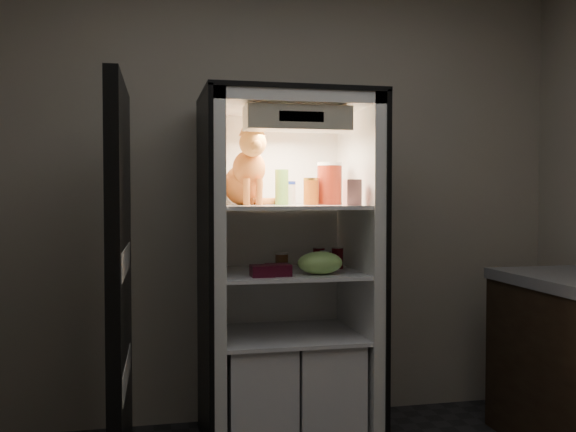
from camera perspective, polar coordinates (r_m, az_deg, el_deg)
The scene contains 16 objects.
room_shell at distance 2.12m, azimuth 7.82°, elevation 9.29°, with size 3.60×3.60×3.60m.
refrigerator at distance 3.48m, azimuth -0.21°, elevation -7.23°, with size 0.90×0.72×1.88m.
fridge_door at distance 3.02m, azimuth -14.72°, elevation -6.35°, with size 0.08×0.87×1.85m.
tabby_cat at distance 3.42m, azimuth -3.70°, elevation 3.65°, with size 0.37×0.41×0.43m.
parmesan_shaker at distance 3.42m, azimuth -0.56°, elevation 2.58°, with size 0.07×0.07×0.19m.
mayo_tub at distance 3.51m, azimuth -0.06°, elevation 2.07°, with size 0.09×0.09×0.13m.
salsa_jar at distance 3.42m, azimuth 2.05°, elevation 2.21°, with size 0.08×0.08×0.14m.
pepper_jar at distance 3.48m, azimuth 3.71°, elevation 2.90°, with size 0.14×0.14×0.23m.
cream_carton at distance 3.25m, azimuth 5.72°, elevation 2.09°, with size 0.08×0.08×0.13m, color white.
soda_can_a at distance 3.49m, azimuth 2.76°, elevation -3.77°, with size 0.06×0.06×0.12m.
soda_can_b at distance 3.52m, azimuth 4.42°, elevation -3.74°, with size 0.06×0.06×0.12m.
soda_can_c at distance 3.37m, azimuth 3.34°, elevation -4.04°, with size 0.06×0.06×0.11m.
condiment_jar at distance 3.44m, azimuth -0.56°, elevation -4.04°, with size 0.07×0.07×0.10m.
grape_bag at distance 3.27m, azimuth 2.87°, elevation -4.18°, with size 0.23×0.17×0.12m, color #80BB57.
berry_box_left at distance 3.18m, azimuth -2.30°, elevation -4.90°, with size 0.11×0.11×0.06m, color #430B1B.
berry_box_right at distance 3.21m, azimuth -0.86°, elevation -4.81°, with size 0.12×0.12×0.06m, color #430B1B.
Camera 1 is at (-0.73, -1.98, 1.35)m, focal length 40.00 mm.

